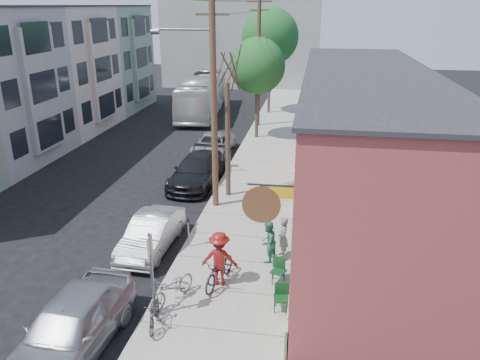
# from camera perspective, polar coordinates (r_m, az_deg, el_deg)

# --- Properties ---
(ground) EXTENTS (120.00, 120.00, 0.00)m
(ground) POSITION_cam_1_polar(r_m,az_deg,el_deg) (18.93, -13.52, -8.87)
(ground) COLOR black
(sidewalk) EXTENTS (4.50, 58.00, 0.15)m
(sidewalk) POSITION_cam_1_polar(r_m,az_deg,el_deg) (27.74, 3.28, 1.51)
(sidewalk) COLOR #A19F95
(sidewalk) RESTS_ON ground
(cafe_building) EXTENTS (6.60, 20.20, 6.61)m
(cafe_building) POSITION_cam_1_polar(r_m,az_deg,el_deg) (21.02, 14.64, 3.81)
(cafe_building) COLOR #A03D3B
(cafe_building) RESTS_ON ground
(apartment_row) EXTENTS (6.30, 32.00, 9.00)m
(apartment_row) POSITION_cam_1_polar(r_m,az_deg,el_deg) (34.91, -23.82, 11.27)
(apartment_row) COLOR gray
(apartment_row) RESTS_ON ground
(end_cap_building) EXTENTS (18.00, 8.00, 12.00)m
(end_cap_building) POSITION_cam_1_polar(r_m,az_deg,el_deg) (57.86, 0.40, 17.50)
(end_cap_building) COLOR #969792
(end_cap_building) RESTS_ON ground
(sign_post) EXTENTS (0.07, 0.45, 2.80)m
(sign_post) POSITION_cam_1_polar(r_m,az_deg,el_deg) (14.34, -10.74, -10.40)
(sign_post) COLOR slate
(sign_post) RESTS_ON sidewalk
(parking_meter_near) EXTENTS (0.14, 0.14, 1.24)m
(parking_meter_near) POSITION_cam_1_polar(r_m,az_deg,el_deg) (18.45, -6.33, -5.75)
(parking_meter_near) COLOR slate
(parking_meter_near) RESTS_ON sidewalk
(parking_meter_far) EXTENTS (0.14, 0.14, 1.24)m
(parking_meter_far) POSITION_cam_1_polar(r_m,az_deg,el_deg) (26.66, -1.23, 2.80)
(parking_meter_far) COLOR slate
(parking_meter_far) RESTS_ON sidewalk
(utility_pole_near) EXTENTS (3.57, 0.28, 10.00)m
(utility_pole_near) POSITION_cam_1_polar(r_m,az_deg,el_deg) (20.89, -3.39, 10.30)
(utility_pole_near) COLOR #503A28
(utility_pole_near) RESTS_ON sidewalk
(utility_pole_far) EXTENTS (1.80, 0.28, 10.00)m
(utility_pole_far) POSITION_cam_1_polar(r_m,az_deg,el_deg) (36.61, 2.30, 14.65)
(utility_pole_far) COLOR #503A28
(utility_pole_far) RESTS_ON sidewalk
(tree_bare) EXTENTS (0.24, 0.24, 5.62)m
(tree_bare) POSITION_cam_1_polar(r_m,az_deg,el_deg) (22.67, -1.50, 4.80)
(tree_bare) COLOR #44392C
(tree_bare) RESTS_ON sidewalk
(tree_leafy_mid) EXTENTS (3.84, 3.84, 6.97)m
(tree_leafy_mid) POSITION_cam_1_polar(r_m,az_deg,el_deg) (33.02, 2.12, 13.72)
(tree_leafy_mid) COLOR #44392C
(tree_leafy_mid) RESTS_ON sidewalk
(tree_leafy_far) EXTENTS (4.80, 4.80, 8.87)m
(tree_leafy_far) POSITION_cam_1_polar(r_m,az_deg,el_deg) (41.22, 3.69, 17.05)
(tree_leafy_far) COLOR #44392C
(tree_leafy_far) RESTS_ON sidewalk
(patio_chair_a) EXTENTS (0.64, 0.64, 0.88)m
(patio_chair_a) POSITION_cam_1_polar(r_m,az_deg,el_deg) (16.33, 4.71, -11.01)
(patio_chair_a) COLOR #103919
(patio_chair_a) RESTS_ON sidewalk
(patio_chair_b) EXTENTS (0.57, 0.57, 0.88)m
(patio_chair_b) POSITION_cam_1_polar(r_m,az_deg,el_deg) (15.01, 5.04, -14.17)
(patio_chair_b) COLOR #103919
(patio_chair_b) RESTS_ON sidewalk
(patron_grey) EXTENTS (0.50, 0.65, 1.59)m
(patron_grey) POSITION_cam_1_polar(r_m,az_deg,el_deg) (17.73, 5.27, -7.00)
(patron_grey) COLOR slate
(patron_grey) RESTS_ON sidewalk
(patron_green) EXTENTS (0.85, 0.95, 1.59)m
(patron_green) POSITION_cam_1_polar(r_m,az_deg,el_deg) (17.39, 3.42, -7.52)
(patron_green) COLOR #327D5D
(patron_green) RESTS_ON sidewalk
(cyclist) EXTENTS (1.26, 0.73, 1.94)m
(cyclist) POSITION_cam_1_polar(r_m,az_deg,el_deg) (15.96, -2.51, -9.56)
(cyclist) COLOR maroon
(cyclist) RESTS_ON sidewalk
(cyclist_bike) EXTENTS (1.19, 2.20, 1.10)m
(cyclist_bike) POSITION_cam_1_polar(r_m,az_deg,el_deg) (16.17, -2.49, -10.85)
(cyclist_bike) COLOR black
(cyclist_bike) RESTS_ON sidewalk
(parked_bike_a) EXTENTS (0.68, 1.60, 0.93)m
(parked_bike_a) POSITION_cam_1_polar(r_m,az_deg,el_deg) (14.57, -10.43, -15.57)
(parked_bike_a) COLOR black
(parked_bike_a) RESTS_ON sidewalk
(parked_bike_b) EXTENTS (1.46, 2.09, 1.04)m
(parked_bike_b) POSITION_cam_1_polar(r_m,az_deg,el_deg) (15.45, -8.26, -12.85)
(parked_bike_b) COLOR slate
(parked_bike_b) RESTS_ON sidewalk
(car_0) EXTENTS (2.27, 5.09, 1.70)m
(car_0) POSITION_cam_1_polar(r_m,az_deg,el_deg) (14.23, -19.91, -16.42)
(car_0) COLOR #96969D
(car_0) RESTS_ON ground
(car_1) EXTENTS (1.64, 4.28, 1.39)m
(car_1) POSITION_cam_1_polar(r_m,az_deg,el_deg) (18.82, -10.74, -6.42)
(car_1) COLOR #B8BCC1
(car_1) RESTS_ON ground
(car_2) EXTENTS (2.46, 5.46, 1.55)m
(car_2) POSITION_cam_1_polar(r_m,az_deg,el_deg) (25.22, -5.27, 1.16)
(car_2) COLOR black
(car_2) RESTS_ON ground
(car_3) EXTENTS (2.31, 4.72, 1.29)m
(car_3) POSITION_cam_1_polar(r_m,az_deg,el_deg) (30.42, -3.31, 4.36)
(car_3) COLOR #A9AAB1
(car_3) RESTS_ON ground
(bus) EXTENTS (3.84, 12.24, 3.35)m
(bus) POSITION_cam_1_polar(r_m,az_deg,el_deg) (41.80, -4.64, 10.26)
(bus) COLOR white
(bus) RESTS_ON ground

